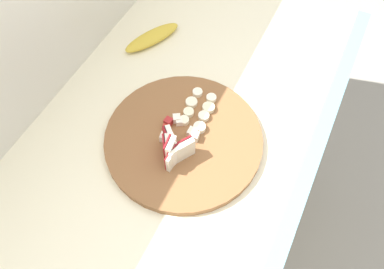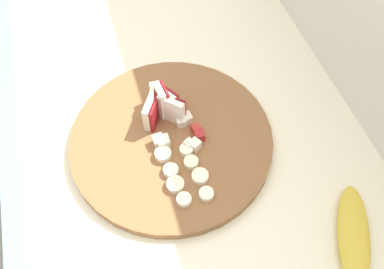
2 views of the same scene
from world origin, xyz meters
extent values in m
cube|color=beige|center=(0.00, 0.00, 0.46)|extent=(1.48, 0.65, 0.92)
cube|color=#6BB2CC|center=(0.00, -0.31, 0.91)|extent=(1.48, 0.04, 0.04)
cube|color=silver|center=(0.00, 0.35, 0.73)|extent=(2.40, 0.04, 1.46)
cylinder|color=brown|center=(0.12, -0.03, 0.93)|extent=(0.36, 0.36, 0.02)
cube|color=maroon|center=(0.08, -0.04, 0.96)|extent=(0.05, 0.03, 0.05)
cube|color=beige|center=(0.07, -0.05, 0.96)|extent=(0.05, 0.04, 0.05)
cube|color=maroon|center=(0.06, -0.04, 0.96)|extent=(0.04, 0.02, 0.06)
cube|color=white|center=(0.05, -0.04, 0.96)|extent=(0.04, 0.02, 0.06)
cube|color=maroon|center=(0.04, -0.03, 0.96)|extent=(0.04, 0.01, 0.05)
cube|color=beige|center=(0.04, -0.04, 0.96)|extent=(0.04, 0.01, 0.05)
cube|color=maroon|center=(0.06, -0.02, 0.97)|extent=(0.04, 0.01, 0.07)
cube|color=#EFE5CC|center=(0.06, -0.03, 0.97)|extent=(0.04, 0.02, 0.07)
cube|color=maroon|center=(0.06, -0.01, 0.97)|extent=(0.03, 0.02, 0.06)
cube|color=white|center=(0.06, -0.01, 0.97)|extent=(0.04, 0.03, 0.06)
cube|color=maroon|center=(0.08, -0.01, 0.97)|extent=(0.04, 0.04, 0.06)
cube|color=white|center=(0.08, -0.01, 0.97)|extent=(0.04, 0.04, 0.06)
cube|color=beige|center=(0.07, -0.01, 0.94)|extent=(0.02, 0.02, 0.01)
cube|color=white|center=(0.15, 0.00, 0.94)|extent=(0.02, 0.02, 0.02)
cube|color=white|center=(0.15, 0.01, 0.95)|extent=(0.02, 0.02, 0.02)
cube|color=#A32323|center=(0.13, 0.02, 0.95)|extent=(0.02, 0.02, 0.02)
cube|color=beige|center=(0.13, -0.05, 0.95)|extent=(0.02, 0.02, 0.02)
cube|color=#B22D23|center=(0.12, 0.02, 0.94)|extent=(0.02, 0.02, 0.01)
cube|color=#EFE5CC|center=(0.13, -0.04, 0.95)|extent=(0.02, 0.02, 0.02)
cube|color=beige|center=(0.07, -0.01, 0.95)|extent=(0.02, 0.02, 0.02)
cube|color=#EFE5CC|center=(0.09, 0.01, 0.95)|extent=(0.02, 0.02, 0.02)
cube|color=#EFE5CC|center=(0.10, 0.00, 0.95)|extent=(0.02, 0.02, 0.02)
cylinder|color=white|center=(0.15, -0.05, 0.94)|extent=(0.03, 0.03, 0.01)
cylinder|color=white|center=(0.19, -0.04, 0.94)|extent=(0.03, 0.03, 0.01)
cylinder|color=beige|center=(0.21, -0.04, 0.94)|extent=(0.03, 0.03, 0.01)
cylinder|color=white|center=(0.24, -0.04, 0.94)|extent=(0.02, 0.02, 0.01)
cylinder|color=#F4EAC6|center=(0.16, -0.01, 0.94)|extent=(0.02, 0.02, 0.01)
cylinder|color=beige|center=(0.18, -0.01, 0.94)|extent=(0.03, 0.03, 0.01)
cylinder|color=#F4EAC6|center=(0.21, 0.00, 0.94)|extent=(0.03, 0.03, 0.01)
cylinder|color=white|center=(0.24, 0.00, 0.94)|extent=(0.02, 0.02, 0.01)
ellipsoid|color=gold|center=(0.37, 0.20, 0.93)|extent=(0.18, 0.12, 0.02)
camera|label=1|loc=(-0.28, -0.24, 1.67)|focal=35.34mm
camera|label=2|loc=(0.50, -0.10, 1.54)|focal=37.67mm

